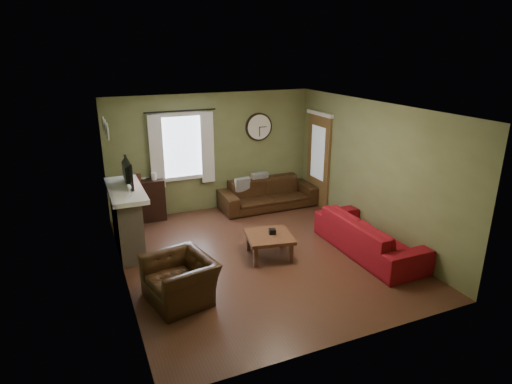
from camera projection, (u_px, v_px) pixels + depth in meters
name	position (u px, v px, depth m)	size (l,w,h in m)	color
floor	(260.00, 255.00, 7.61)	(4.60, 5.20, 0.00)	#48281B
ceiling	(260.00, 108.00, 6.78)	(4.60, 5.20, 0.00)	white
wall_left	(118.00, 204.00, 6.34)	(0.00, 5.20, 2.60)	olive
wall_right	(371.00, 171.00, 8.06)	(0.00, 5.20, 2.60)	olive
wall_back	(213.00, 153.00, 9.46)	(4.60, 0.00, 2.60)	olive
wall_front	(350.00, 249.00, 4.93)	(4.60, 0.00, 2.60)	olive
fireplace	(127.00, 222.00, 7.65)	(0.40, 1.40, 1.10)	tan
firebox	(139.00, 233.00, 7.81)	(0.04, 0.60, 0.55)	black
mantel	(125.00, 190.00, 7.48)	(0.58, 1.60, 0.08)	white
tv	(124.00, 176.00, 7.55)	(0.60, 0.08, 0.35)	black
tv_screen	(129.00, 173.00, 7.56)	(0.02, 0.62, 0.36)	#994C3F
medallion_left	(107.00, 132.00, 6.74)	(0.28, 0.28, 0.03)	white
medallion_mid	(106.00, 128.00, 7.04)	(0.28, 0.28, 0.03)	white
medallion_right	(104.00, 125.00, 7.35)	(0.28, 0.28, 0.03)	white
window_pane	(181.00, 147.00, 9.12)	(1.00, 0.02, 1.30)	silver
curtain_rod	(180.00, 111.00, 8.78)	(0.03, 0.03, 1.50)	black
curtain_left	(157.00, 152.00, 8.84)	(0.28, 0.04, 1.55)	silver
curtain_right	(208.00, 148.00, 9.25)	(0.28, 0.04, 1.55)	silver
wall_clock	(259.00, 127.00, 9.67)	(0.64, 0.06, 0.64)	white
door	(318.00, 161.00, 9.73)	(0.05, 0.90, 2.10)	brown
bookshelf	(147.00, 201.00, 9.00)	(0.75, 0.32, 0.89)	black
book	(139.00, 175.00, 8.97)	(0.17, 0.24, 0.02)	#55301E
sofa_brown	(268.00, 194.00, 9.81)	(2.21, 0.87, 0.65)	black
pillow_left	(242.00, 185.00, 9.65)	(0.36, 0.11, 0.36)	gray
pillow_right	(259.00, 181.00, 9.98)	(0.41, 0.12, 0.41)	gray
sofa_red	(369.00, 235.00, 7.62)	(2.28, 0.89, 0.66)	maroon
armchair	(180.00, 279.00, 6.19)	(0.99, 0.87, 0.64)	black
coffee_table	(269.00, 246.00, 7.51)	(0.77, 0.77, 0.41)	#55301E
tissue_box	(272.00, 234.00, 7.49)	(0.12, 0.12, 0.09)	black
wine_glass_a	(130.00, 191.00, 6.99)	(0.07, 0.07, 0.19)	white
wine_glass_b	(129.00, 190.00, 7.06)	(0.07, 0.07, 0.19)	white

